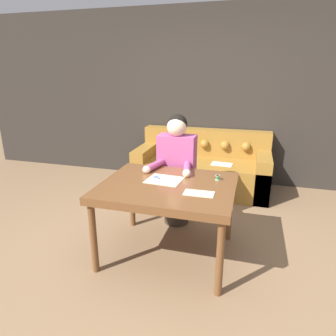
{
  "coord_description": "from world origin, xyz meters",
  "views": [
    {
      "loc": [
        0.69,
        -2.38,
        1.7
      ],
      "look_at": [
        -0.04,
        0.19,
        0.82
      ],
      "focal_mm": 32.0,
      "sensor_mm": 36.0,
      "label": 1
    }
  ],
  "objects": [
    {
      "name": "thread_spool",
      "position": [
        0.42,
        0.26,
        0.75
      ],
      "size": [
        0.04,
        0.04,
        0.05
      ],
      "color": "#338C4C",
      "rests_on": "dining_table"
    },
    {
      "name": "wall_back",
      "position": [
        0.0,
        2.27,
        1.3
      ],
      "size": [
        8.0,
        0.06,
        2.6
      ],
      "color": "#2D2823",
      "rests_on": "ground_plane"
    },
    {
      "name": "person",
      "position": [
        -0.08,
        0.67,
        0.64
      ],
      "size": [
        0.49,
        0.6,
        1.26
      ],
      "color": "#33281E",
      "rests_on": "ground_plane"
    },
    {
      "name": "pattern_paper_main",
      "position": [
        -0.06,
        0.12,
        0.73
      ],
      "size": [
        0.34,
        0.3,
        0.0
      ],
      "color": "beige",
      "rests_on": "dining_table"
    },
    {
      "name": "scissors",
      "position": [
        -0.12,
        0.15,
        0.73
      ],
      "size": [
        0.23,
        0.17,
        0.01
      ],
      "color": "silver",
      "rests_on": "dining_table"
    },
    {
      "name": "pattern_paper_offcut",
      "position": [
        0.31,
        -0.11,
        0.73
      ],
      "size": [
        0.25,
        0.14,
        0.0
      ],
      "color": "beige",
      "rests_on": "dining_table"
    },
    {
      "name": "couch",
      "position": [
        0.02,
        1.84,
        0.3
      ],
      "size": [
        1.92,
        0.87,
        0.84
      ],
      "color": "olive",
      "rests_on": "ground_plane"
    },
    {
      "name": "ground_plane",
      "position": [
        0.0,
        0.0,
        0.0
      ],
      "size": [
        16.0,
        16.0,
        0.0
      ],
      "primitive_type": "plane",
      "color": "#846647"
    },
    {
      "name": "dining_table",
      "position": [
        -0.0,
        0.04,
        0.65
      ],
      "size": [
        1.2,
        0.98,
        0.72
      ],
      "color": "brown",
      "rests_on": "ground_plane"
    }
  ]
}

